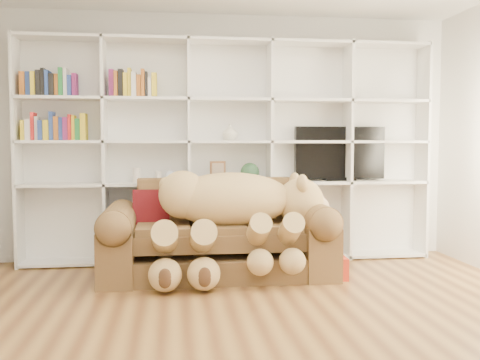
{
  "coord_description": "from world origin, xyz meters",
  "views": [
    {
      "loc": [
        -0.62,
        -3.45,
        1.29
      ],
      "look_at": [
        0.03,
        1.63,
        0.93
      ],
      "focal_mm": 40.0,
      "sensor_mm": 36.0,
      "label": 1
    }
  ],
  "objects": [
    {
      "name": "floor",
      "position": [
        0.0,
        0.0,
        0.0
      ],
      "size": [
        5.0,
        5.0,
        0.0
      ],
      "primitive_type": "plane",
      "color": "brown",
      "rests_on": "ground"
    },
    {
      "name": "shelf_vase",
      "position": [
        0.01,
        2.3,
        1.4
      ],
      "size": [
        0.21,
        0.21,
        0.18
      ],
      "primitive_type": "imported",
      "rotation": [
        0.0,
        0.0,
        0.29
      ],
      "color": "beige",
      "rests_on": "bookshelf"
    },
    {
      "name": "tv",
      "position": [
        1.25,
        2.35,
        1.16
      ],
      "size": [
        1.02,
        0.18,
        0.6
      ],
      "color": "black",
      "rests_on": "bookshelf"
    },
    {
      "name": "figurine_tall",
      "position": [
        -1.0,
        2.3,
        0.94
      ],
      "size": [
        0.09,
        0.09,
        0.16
      ],
      "primitive_type": "cylinder",
      "rotation": [
        0.0,
        0.0,
        0.11
      ],
      "color": "silver",
      "rests_on": "bookshelf"
    },
    {
      "name": "bookshelf",
      "position": [
        -0.24,
        2.36,
        1.31
      ],
      "size": [
        4.43,
        0.35,
        2.4
      ],
      "color": "white",
      "rests_on": "floor"
    },
    {
      "name": "sofa",
      "position": [
        -0.18,
        1.67,
        0.35
      ],
      "size": [
        2.21,
        0.95,
        0.93
      ],
      "color": "brown",
      "rests_on": "floor"
    },
    {
      "name": "green_vase",
      "position": [
        0.22,
        2.3,
        0.97
      ],
      "size": [
        0.21,
        0.21,
        0.21
      ],
      "primitive_type": "sphere",
      "color": "#2C5636",
      "rests_on": "bookshelf"
    },
    {
      "name": "wall_back",
      "position": [
        0.0,
        2.5,
        1.35
      ],
      "size": [
        5.0,
        0.02,
        2.7
      ],
      "primitive_type": "cube",
      "color": "silver",
      "rests_on": "floor"
    },
    {
      "name": "figurine_short",
      "position": [
        -0.76,
        2.3,
        0.93
      ],
      "size": [
        0.09,
        0.09,
        0.12
      ],
      "primitive_type": "cylinder",
      "rotation": [
        0.0,
        0.0,
        -0.36
      ],
      "color": "silver",
      "rests_on": "bookshelf"
    },
    {
      "name": "picture_frame",
      "position": [
        -0.13,
        2.3,
        0.98
      ],
      "size": [
        0.17,
        0.05,
        0.21
      ],
      "primitive_type": "cube",
      "rotation": [
        0.0,
        0.0,
        0.17
      ],
      "color": "brown",
      "rests_on": "bookshelf"
    },
    {
      "name": "throw_pillow",
      "position": [
        -0.83,
        1.83,
        0.65
      ],
      "size": [
        0.36,
        0.2,
        0.37
      ],
      "primitive_type": "cube",
      "rotation": [
        -0.24,
        0.0,
        0.01
      ],
      "color": "#540E16",
      "rests_on": "sofa"
    },
    {
      "name": "gift_box",
      "position": [
        0.88,
        1.39,
        0.1
      ],
      "size": [
        0.27,
        0.26,
        0.21
      ],
      "primitive_type": "cube",
      "rotation": [
        0.0,
        0.0,
        -0.05
      ],
      "color": "red",
      "rests_on": "floor"
    },
    {
      "name": "snow_globe",
      "position": [
        -0.64,
        2.3,
        0.93
      ],
      "size": [
        0.12,
        0.12,
        0.12
      ],
      "primitive_type": "sphere",
      "color": "white",
      "rests_on": "bookshelf"
    },
    {
      "name": "teddy_bear",
      "position": [
        -0.06,
        1.49,
        0.66
      ],
      "size": [
        1.74,
        0.93,
        1.01
      ],
      "rotation": [
        0.0,
        0.0,
        0.09
      ],
      "color": "tan",
      "rests_on": "sofa"
    }
  ]
}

